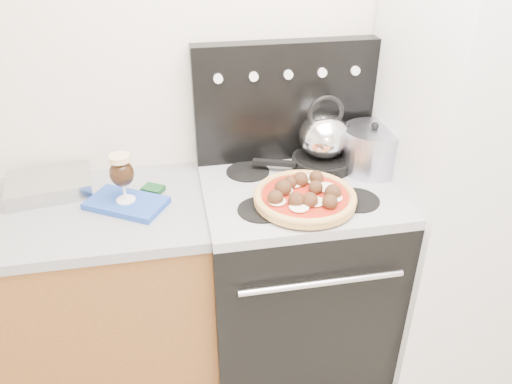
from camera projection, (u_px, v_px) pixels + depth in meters
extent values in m
cube|color=beige|center=(263.00, 80.00, 2.07)|extent=(3.50, 0.01, 2.50)
cube|color=brown|center=(35.00, 310.00, 2.07)|extent=(1.45, 0.60, 0.86)
cube|color=gray|center=(7.00, 219.00, 1.84)|extent=(1.48, 0.63, 0.04)
cube|color=black|center=(294.00, 279.00, 2.22)|extent=(0.76, 0.65, 0.88)
cube|color=#ADADB2|center=(299.00, 190.00, 1.99)|extent=(0.76, 0.65, 0.04)
cube|color=black|center=(285.00, 102.00, 2.08)|extent=(0.76, 0.08, 0.50)
cube|color=silver|center=(465.00, 167.00, 2.05)|extent=(0.64, 0.68, 1.90)
cube|color=silver|center=(49.00, 185.00, 1.96)|extent=(0.34, 0.27, 0.06)
cube|color=#2348AA|center=(126.00, 203.00, 1.88)|extent=(0.33, 0.29, 0.02)
cylinder|color=black|center=(305.00, 202.00, 1.86)|extent=(0.43, 0.43, 0.01)
cylinder|color=black|center=(322.00, 162.00, 2.10)|extent=(0.33, 0.33, 0.05)
cylinder|color=#ACADC3|center=(372.00, 151.00, 2.05)|extent=(0.27, 0.27, 0.18)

